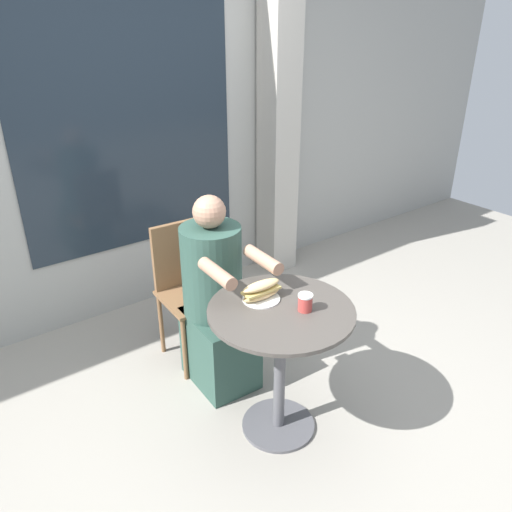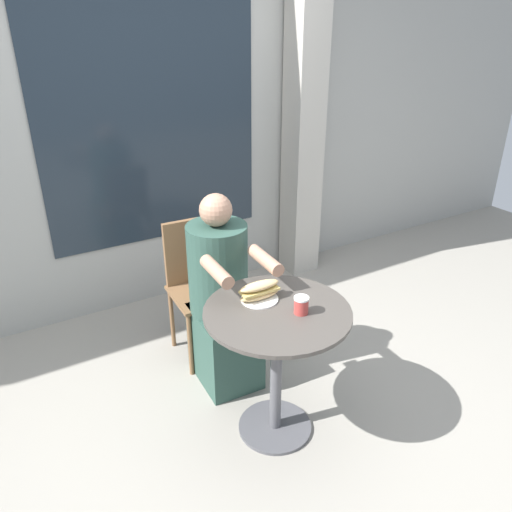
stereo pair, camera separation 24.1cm
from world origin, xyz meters
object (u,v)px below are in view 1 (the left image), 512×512
at_px(seated_diner, 216,306).
at_px(sandwich_on_plate, 261,292).
at_px(diner_chair, 187,279).
at_px(drink_cup, 305,302).
at_px(cafe_table, 280,343).

relative_size(seated_diner, sandwich_on_plate, 5.43).
relative_size(diner_chair, sandwich_on_plate, 4.11).
bearing_deg(seated_diner, sandwich_on_plate, 93.53).
height_order(sandwich_on_plate, drink_cup, sandwich_on_plate).
height_order(seated_diner, sandwich_on_plate, seated_diner).
relative_size(cafe_table, drink_cup, 8.73).
relative_size(cafe_table, sandwich_on_plate, 3.49).
bearing_deg(drink_cup, cafe_table, 137.15).
xyz_separation_m(diner_chair, sandwich_on_plate, (0.00, -0.76, 0.26)).
bearing_deg(sandwich_on_plate, seated_diner, 90.98).
bearing_deg(cafe_table, sandwich_on_plate, 101.11).
xyz_separation_m(cafe_table, sandwich_on_plate, (-0.02, 0.12, 0.24)).
bearing_deg(seated_diner, diner_chair, -88.38).
height_order(seated_diner, drink_cup, seated_diner).
xyz_separation_m(diner_chair, drink_cup, (0.11, -0.96, 0.26)).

